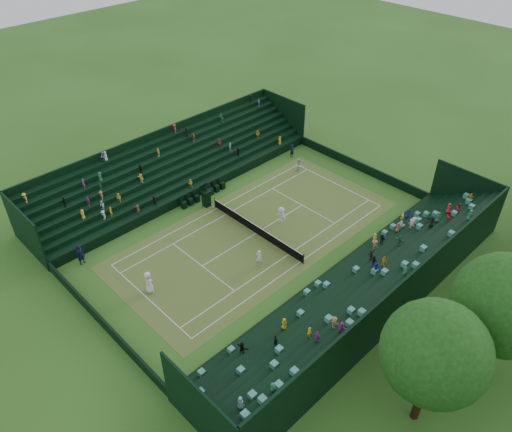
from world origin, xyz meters
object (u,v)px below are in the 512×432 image
object	(u,v)px
player_near_west	(149,282)
player_far_east	(281,215)
umpire_chair	(206,196)
player_near_east	(259,258)
tennis_net	(256,229)
player_far_west	(298,166)

from	to	relation	value
player_near_west	player_far_east	world-z (taller)	player_near_west
umpire_chair	player_far_east	world-z (taller)	umpire_chair
player_far_east	player_near_east	bearing A→B (deg)	-69.67
tennis_net	player_near_west	xyz separation A→B (m)	(-0.60, -11.29, 0.49)
tennis_net	player_far_east	size ratio (longest dim) A/B	7.02
tennis_net	umpire_chair	world-z (taller)	umpire_chair
tennis_net	player_far_west	bearing A→B (deg)	112.48
tennis_net	player_near_east	world-z (taller)	player_near_east
tennis_net	umpire_chair	bearing A→B (deg)	-176.04
tennis_net	player_near_east	size ratio (longest dim) A/B	6.93
umpire_chair	player_far_west	world-z (taller)	umpire_chair
umpire_chair	player_near_east	distance (m)	10.16
tennis_net	player_near_west	bearing A→B (deg)	-93.07
tennis_net	player_far_west	xyz separation A→B (m)	(-4.45, 10.77, 0.29)
tennis_net	umpire_chair	distance (m)	6.60
player_far_west	player_far_east	distance (m)	9.21
player_near_east	player_far_east	size ratio (longest dim) A/B	1.01
player_far_west	player_far_east	bearing A→B (deg)	-48.41
tennis_net	player_near_east	xyz separation A→B (m)	(3.32, -2.86, 0.32)
player_near_west	player_far_west	size ratio (longest dim) A/B	1.24
player_near_east	player_far_east	bearing A→B (deg)	-81.24
umpire_chair	player_near_west	size ratio (longest dim) A/B	1.31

